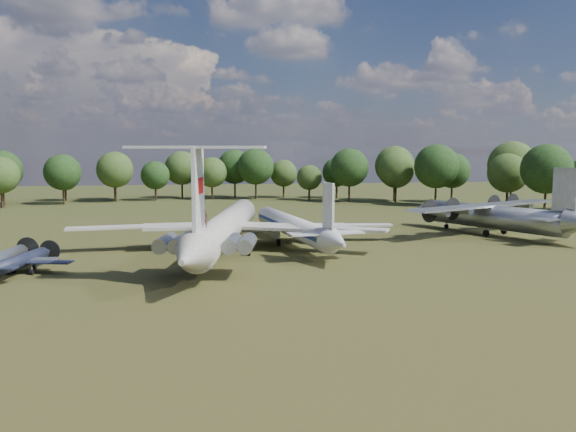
{
  "coord_description": "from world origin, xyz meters",
  "views": [
    {
      "loc": [
        -1.13,
        -69.58,
        12.57
      ],
      "look_at": [
        9.74,
        -4.44,
        5.0
      ],
      "focal_mm": 35.0,
      "sensor_mm": 36.0,
      "label": 1
    }
  ],
  "objects": [
    {
      "name": "small_prop_west",
      "position": [
        -19.01,
        -8.91,
        1.03
      ],
      "size": [
        13.27,
        16.06,
        2.06
      ],
      "primitive_type": null,
      "rotation": [
        0.0,
        0.0,
        -0.23
      ],
      "color": "black",
      "rests_on": "ground"
    },
    {
      "name": "an12_transport",
      "position": [
        43.27,
        8.94,
        2.27
      ],
      "size": [
        42.48,
        44.28,
        4.55
      ],
      "primitive_type": null,
      "rotation": [
        0.0,
        0.0,
        0.43
      ],
      "color": "#93969A",
      "rests_on": "ground"
    },
    {
      "name": "small_prop_northwest",
      "position": [
        -21.22,
        -7.96,
        1.1
      ],
      "size": [
        12.84,
        16.3,
        2.2
      ],
      "primitive_type": null,
      "rotation": [
        0.0,
        0.0,
        -0.13
      ],
      "color": "#9A9CA1",
      "rests_on": "ground"
    },
    {
      "name": "ground",
      "position": [
        0.0,
        0.0,
        0.0
      ],
      "size": [
        300.0,
        300.0,
        0.0
      ],
      "primitive_type": "plane",
      "color": "#1E3812",
      "rests_on": "ground"
    },
    {
      "name": "person_on_il62",
      "position": [
        -0.18,
        -14.01,
        6.05
      ],
      "size": [
        0.8,
        0.72,
        1.85
      ],
      "primitive_type": "imported",
      "rotation": [
        0.0,
        0.0,
        2.63
      ],
      "color": "#92634A",
      "rests_on": "il62_airliner"
    },
    {
      "name": "tu104_jet",
      "position": [
        12.01,
        5.1,
        1.93
      ],
      "size": [
        33.75,
        42.05,
        3.86
      ],
      "primitive_type": null,
      "rotation": [
        0.0,
        0.0,
        0.13
      ],
      "color": "silver",
      "rests_on": "ground"
    },
    {
      "name": "il62_airliner",
      "position": [
        2.68,
        0.07,
        2.57
      ],
      "size": [
        49.85,
        59.28,
        5.13
      ],
      "primitive_type": null,
      "rotation": [
        0.0,
        0.0,
        -0.2
      ],
      "color": "silver",
      "rests_on": "ground"
    }
  ]
}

